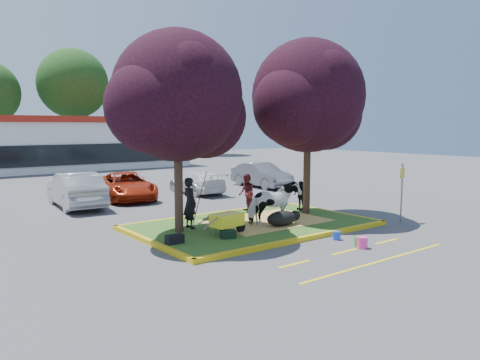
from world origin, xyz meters
TOP-DOWN VIEW (x-y plane):
  - ground at (0.00, 0.00)m, footprint 90.00×90.00m
  - median_island at (0.00, 0.00)m, footprint 8.00×5.00m
  - curb_near at (0.00, -2.58)m, footprint 8.30×0.16m
  - curb_far at (0.00, 2.58)m, footprint 8.30×0.16m
  - curb_left at (-4.08, 0.00)m, footprint 0.16×5.30m
  - curb_right at (4.08, 0.00)m, footprint 0.16×5.30m
  - straw_bedding at (0.60, 0.00)m, footprint 4.20×3.00m
  - tree_purple_left at (-2.78, 0.38)m, footprint 5.06×4.20m
  - tree_purple_right at (2.92, 0.18)m, footprint 5.30×4.40m
  - fire_lane_stripe_a at (-2.00, -4.20)m, footprint 1.10×0.12m
  - fire_lane_stripe_b at (0.00, -4.20)m, footprint 1.10×0.12m
  - fire_lane_stripe_c at (2.00, -4.20)m, footprint 1.10×0.12m
  - fire_lane_long at (0.00, -5.40)m, footprint 6.00×0.10m
  - retail_building at (2.00, 27.98)m, footprint 20.40×8.40m
  - treeline at (1.23, 37.61)m, footprint 46.58×7.80m
  - cow at (0.30, -0.78)m, footprint 1.95×1.13m
  - calf at (0.49, -0.99)m, footprint 1.27×0.77m
  - handler at (-2.23, 0.65)m, footprint 0.42×0.63m
  - visitor_a at (1.16, 1.85)m, footprint 0.84×0.92m
  - visitor_b at (3.24, 0.87)m, footprint 0.33×0.72m
  - wheelbarrow at (-1.79, -0.91)m, footprint 1.84×0.75m
  - gear_bag_dark at (-3.70, -0.89)m, footprint 0.53×0.29m
  - gear_bag_green at (-2.06, -1.31)m, footprint 0.55×0.46m
  - sign_post at (4.99, -2.70)m, footprint 0.31×0.07m
  - bucket_green at (0.80, -4.06)m, footprint 0.32×0.32m
  - bucket_pink at (0.73, -4.24)m, footprint 0.37×0.37m
  - bucket_blue at (0.93, -3.09)m, footprint 0.25×0.25m
  - car_silver at (-3.65, 8.06)m, footprint 2.05×4.87m
  - car_red at (-0.90, 8.82)m, footprint 3.08×5.11m
  - car_white at (2.96, 8.48)m, footprint 2.01×4.32m
  - car_grey at (7.37, 8.32)m, footprint 1.68×4.40m

SIDE VIEW (x-z plane):
  - ground at x=0.00m, z-range 0.00..0.00m
  - fire_lane_stripe_a at x=-2.00m, z-range 0.00..0.01m
  - fire_lane_stripe_b at x=0.00m, z-range 0.00..0.01m
  - fire_lane_stripe_c at x=2.00m, z-range 0.00..0.01m
  - fire_lane_long at x=0.00m, z-range 0.00..0.01m
  - median_island at x=0.00m, z-range 0.00..0.15m
  - curb_near at x=0.00m, z-range 0.00..0.15m
  - curb_far at x=0.00m, z-range 0.00..0.15m
  - curb_left at x=-4.08m, z-range 0.00..0.15m
  - curb_right at x=4.08m, z-range 0.00..0.15m
  - bucket_blue at x=0.93m, z-range 0.00..0.27m
  - bucket_green at x=0.80m, z-range 0.00..0.29m
  - straw_bedding at x=0.60m, z-range 0.15..0.16m
  - bucket_pink at x=0.73m, z-range 0.00..0.34m
  - gear_bag_green at x=-2.06m, z-range 0.15..0.40m
  - gear_bag_dark at x=-3.70m, z-range 0.15..0.42m
  - calf at x=0.49m, z-range 0.15..0.68m
  - car_white at x=2.96m, z-range 0.00..1.22m
  - wheelbarrow at x=-1.79m, z-range 0.28..0.97m
  - car_red at x=-0.90m, z-range 0.00..1.33m
  - car_grey at x=7.37m, z-range 0.00..1.43m
  - visitor_b at x=3.24m, z-range 0.15..1.36m
  - car_silver at x=-3.65m, z-range 0.00..1.57m
  - visitor_a at x=1.16m, z-range 0.15..1.69m
  - cow at x=0.30m, z-range 0.15..1.70m
  - handler at x=-2.23m, z-range 0.15..1.88m
  - sign_post at x=4.99m, z-range 0.24..2.47m
  - retail_building at x=2.00m, z-range 0.05..4.45m
  - tree_purple_left at x=-2.78m, z-range 1.10..7.61m
  - tree_purple_right at x=2.92m, z-range 1.15..7.97m
  - treeline at x=1.23m, z-range 0.42..15.05m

